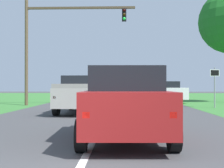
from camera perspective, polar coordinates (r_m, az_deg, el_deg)
The scene contains 6 objects.
ground_plane at distance 14.75m, azimuth -1.13°, elevation -5.96°, with size 120.00×120.00×0.00m, color #424244.
red_suv_near at distance 8.07m, azimuth 2.47°, elevation -3.44°, with size 2.35×4.58×1.91m.
pickup_truck_lead at distance 16.14m, azimuth -5.56°, elevation -1.89°, with size 2.49×5.51×1.96m.
traffic_light at distance 22.94m, azimuth -10.67°, elevation 9.03°, with size 8.15×0.40×7.78m.
keep_moving_sign at distance 20.73m, azimuth 18.80°, elevation 0.33°, with size 0.60×0.09×2.63m.
crossing_suv_far at distance 25.11m, azimuth 8.95°, elevation -1.46°, with size 4.50×2.17×1.80m.
Camera 1 is at (0.72, -4.35, 1.44)m, focal length 48.50 mm.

